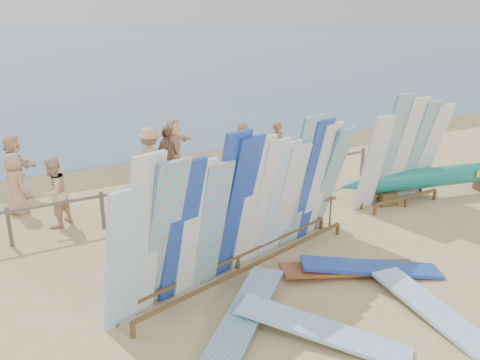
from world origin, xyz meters
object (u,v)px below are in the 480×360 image
side_surfboard_rack (404,155)px  beachgoer_4 (167,158)px  stroller (270,167)px  vendor_table (311,211)px  beachgoer_7 (276,147)px  flat_board_c (349,274)px  flat_board_a (321,339)px  main_surfboard_rack (246,209)px  beachgoer_3 (150,160)px  beach_chair_left (174,192)px  beachgoer_5 (174,145)px  outrigger_canoe (439,178)px  flat_board_d (370,275)px  flat_board_e (244,324)px  beachgoer_8 (244,152)px  beach_chair_right (185,193)px  flat_board_b (435,318)px  beachgoer_11 (15,164)px  beachgoer_0 (15,184)px  beachgoer_2 (54,193)px

side_surfboard_rack → beachgoer_4: size_ratio=1.67×
stroller → beachgoer_4: (-2.88, 0.91, 0.48)m
vendor_table → beachgoer_7: size_ratio=0.76×
side_surfboard_rack → beachgoer_7: (-1.30, 3.95, -0.53)m
flat_board_c → flat_board_a: bearing=147.8°
main_surfboard_rack → beachgoer_3: size_ratio=3.17×
beach_chair_left → beachgoer_5: beachgoer_5 is taller
beachgoer_4 → stroller: bearing=-56.4°
outrigger_canoe → flat_board_d: bearing=-140.9°
flat_board_a → beachgoer_5: 9.48m
outrigger_canoe → stroller: (-3.24, 3.45, -0.13)m
main_surfboard_rack → beach_chair_left: (0.28, 4.30, -1.04)m
outrigger_canoe → beachgoer_7: 4.85m
stroller → beachgoer_4: size_ratio=0.59×
flat_board_d → beachgoer_3: 7.02m
flat_board_d → stroller: 6.01m
beachgoer_7 → flat_board_e: bearing=52.7°
vendor_table → beachgoer_8: size_ratio=0.71×
flat_board_d → beachgoer_8: size_ratio=1.54×
flat_board_e → beach_chair_right: (1.43, 5.64, 0.24)m
side_surfboard_rack → beach_chair_right: 5.77m
vendor_table → flat_board_b: (-0.48, -4.04, -0.42)m
flat_board_e → beachgoer_11: bearing=154.6°
side_surfboard_rack → stroller: size_ratio=2.85×
flat_board_e → side_surfboard_rack: bearing=72.7°
main_surfboard_rack → beachgoer_5: bearing=63.2°
beachgoer_3 → side_surfboard_rack: bearing=163.3°
flat_board_b → beach_chair_right: (-1.41, 7.04, 0.24)m
beachgoer_11 → flat_board_d: bearing=-168.4°
main_surfboard_rack → beachgoer_5: 7.06m
stroller → beachgoer_0: bearing=160.7°
vendor_table → stroller: (1.05, 3.40, 0.01)m
flat_board_a → beachgoer_0: size_ratio=1.73×
flat_board_d → beachgoer_8: 6.41m
outrigger_canoe → vendor_table: bearing=-168.6°
flat_board_c → beach_chair_right: bearing=32.7°
side_surfboard_rack → beach_chair_left: side_surfboard_rack is taller
flat_board_d → beachgoer_8: beachgoer_8 is taller
vendor_table → beach_chair_right: 3.54m
beach_chair_right → side_surfboard_rack: bearing=-32.2°
side_surfboard_rack → flat_board_d: size_ratio=1.11×
flat_board_e → beach_chair_left: (1.17, 5.78, 0.28)m
beachgoer_0 → beachgoer_4: beachgoer_4 is taller
stroller → beachgoer_2: bearing=172.0°
flat_board_e → beachgoer_7: bearing=102.6°
beach_chair_right → flat_board_e: bearing=-105.1°
beachgoer_4 → main_surfboard_rack: bearing=-135.2°
flat_board_b → beachgoer_11: bearing=124.4°
flat_board_a → beachgoer_5: size_ratio=1.59×
beach_chair_right → beachgoer_11: 4.84m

